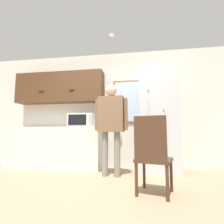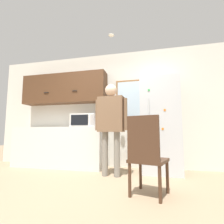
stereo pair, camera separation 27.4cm
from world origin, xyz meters
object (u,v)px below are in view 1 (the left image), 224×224
(person, at_px, (111,119))
(refrigerator, at_px, (158,125))
(microwave, at_px, (82,120))
(chair, at_px, (152,153))

(person, bearing_deg, refrigerator, 33.57)
(microwave, relative_size, chair, 0.57)
(refrigerator, xyz_separation_m, chair, (-0.22, -1.39, -0.40))
(refrigerator, bearing_deg, microwave, -179.64)
(refrigerator, height_order, chair, refrigerator)
(refrigerator, relative_size, chair, 1.88)
(person, xyz_separation_m, chair, (0.67, -0.88, -0.50))
(person, relative_size, refrigerator, 0.90)
(microwave, height_order, refrigerator, refrigerator)
(person, height_order, chair, person)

